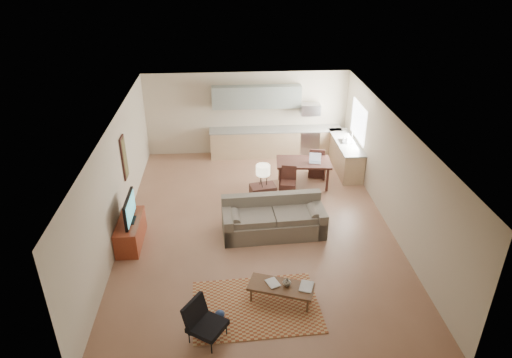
{
  "coord_description": "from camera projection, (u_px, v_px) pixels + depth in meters",
  "views": [
    {
      "loc": [
        -0.68,
        -9.5,
        6.27
      ],
      "look_at": [
        0.0,
        0.3,
        1.15
      ],
      "focal_mm": 32.0,
      "sensor_mm": 36.0,
      "label": 1
    }
  ],
  "objects": [
    {
      "name": "room",
      "position": [
        257.0,
        177.0,
        10.72
      ],
      "size": [
        9.0,
        9.0,
        9.0
      ],
      "color": "#8B5F47",
      "rests_on": "ground"
    },
    {
      "name": "console_table",
      "position": [
        263.0,
        198.0,
        11.82
      ],
      "size": [
        0.7,
        0.53,
        0.74
      ],
      "primitive_type": null,
      "rotation": [
        0.0,
        0.0,
        0.19
      ],
      "color": "#361B16",
      "rests_on": "floor"
    },
    {
      "name": "table_lamp",
      "position": [
        263.0,
        175.0,
        11.52
      ],
      "size": [
        0.37,
        0.37,
        0.59
      ],
      "primitive_type": null,
      "rotation": [
        0.0,
        0.0,
        0.03
      ],
      "color": "beige",
      "rests_on": "console_table"
    },
    {
      "name": "dining_chair_near",
      "position": [
        288.0,
        183.0,
        12.44
      ],
      "size": [
        0.49,
        0.51,
        0.87
      ],
      "primitive_type": null,
      "rotation": [
        0.0,
        0.0,
        -0.21
      ],
      "color": "#361B16",
      "rests_on": "floor"
    },
    {
      "name": "tv_credenza",
      "position": [
        131.0,
        232.0,
        10.55
      ],
      "size": [
        0.51,
        1.33,
        0.61
      ],
      "primitive_type": null,
      "color": "maroon",
      "rests_on": "floor"
    },
    {
      "name": "kitchen_counter_back",
      "position": [
        275.0,
        142.0,
        14.88
      ],
      "size": [
        4.26,
        0.64,
        0.92
      ],
      "primitive_type": null,
      "color": "tan",
      "rests_on": "ground"
    },
    {
      "name": "kitchen_range",
      "position": [
        309.0,
        141.0,
        14.96
      ],
      "size": [
        0.62,
        0.62,
        0.9
      ],
      "primitive_type": "cube",
      "color": "#A5A8AD",
      "rests_on": "ground"
    },
    {
      "name": "kitchen_microwave",
      "position": [
        310.0,
        109.0,
        14.46
      ],
      "size": [
        0.62,
        0.4,
        0.35
      ],
      "primitive_type": "cube",
      "color": "#A5A8AD",
      "rests_on": "room"
    },
    {
      "name": "book_b",
      "position": [
        300.0,
        285.0,
        8.79
      ],
      "size": [
        0.46,
        0.5,
        0.03
      ],
      "primitive_type": "imported",
      "rotation": [
        0.0,
        0.0,
        -0.35
      ],
      "color": "navy",
      "rests_on": "coffee_table"
    },
    {
      "name": "triptych",
      "position": [
        244.0,
        102.0,
        14.48
      ],
      "size": [
        1.7,
        0.04,
        0.5
      ],
      "primitive_type": null,
      "color": "beige",
      "rests_on": "room"
    },
    {
      "name": "upper_cabinets",
      "position": [
        257.0,
        97.0,
        14.29
      ],
      "size": [
        2.8,
        0.34,
        0.7
      ],
      "primitive_type": "cube",
      "color": "gray",
      "rests_on": "room"
    },
    {
      "name": "soap_bottle",
      "position": [
        344.0,
        139.0,
        13.65
      ],
      "size": [
        0.13,
        0.13,
        0.19
      ],
      "primitive_type": "imported",
      "rotation": [
        0.0,
        0.0,
        -0.26
      ],
      "color": "beige",
      "rests_on": "kitchen_counter_right"
    },
    {
      "name": "dining_table",
      "position": [
        303.0,
        173.0,
        13.04
      ],
      "size": [
        1.59,
        1.0,
        0.77
      ],
      "primitive_type": null,
      "rotation": [
        0.0,
        0.0,
        -0.09
      ],
      "color": "#361B16",
      "rests_on": "floor"
    },
    {
      "name": "book_a",
      "position": [
        268.0,
        285.0,
        8.8
      ],
      "size": [
        0.42,
        0.44,
        0.03
      ],
      "primitive_type": "imported",
      "rotation": [
        0.0,
        0.0,
        0.4
      ],
      "color": "maroon",
      "rests_on": "coffee_table"
    },
    {
      "name": "laptop",
      "position": [
        315.0,
        159.0,
        12.74
      ],
      "size": [
        0.36,
        0.3,
        0.24
      ],
      "primitive_type": null,
      "rotation": [
        0.0,
        0.0,
        -0.19
      ],
      "color": "#A5A8AD",
      "rests_on": "dining_table"
    },
    {
      "name": "coffee_table",
      "position": [
        281.0,
        293.0,
        8.88
      ],
      "size": [
        1.36,
        0.89,
        0.38
      ],
      "primitive_type": null,
      "rotation": [
        0.0,
        0.0,
        -0.34
      ],
      "color": "#4A2E1A",
      "rests_on": "floor"
    },
    {
      "name": "dining_chair_far",
      "position": [
        317.0,
        161.0,
        13.58
      ],
      "size": [
        0.53,
        0.55,
        0.93
      ],
      "primitive_type": null,
      "rotation": [
        0.0,
        0.0,
        2.92
      ],
      "color": "#361B16",
      "rests_on": "floor"
    },
    {
      "name": "window_right",
      "position": [
        358.0,
        121.0,
        13.48
      ],
      "size": [
        0.02,
        1.4,
        1.05
      ],
      "primitive_type": "cube",
      "color": "white",
      "rests_on": "room"
    },
    {
      "name": "armchair",
      "position": [
        207.0,
        323.0,
        7.94
      ],
      "size": [
        0.92,
        0.92,
        0.76
      ],
      "primitive_type": null,
      "rotation": [
        0.0,
        0.0,
        0.99
      ],
      "color": "black",
      "rests_on": "floor"
    },
    {
      "name": "wall_art_left",
      "position": [
        124.0,
        158.0,
        11.23
      ],
      "size": [
        0.06,
        0.42,
        1.1
      ],
      "primitive_type": null,
      "color": "brown",
      "rests_on": "room"
    },
    {
      "name": "vase",
      "position": [
        287.0,
        282.0,
        8.77
      ],
      "size": [
        0.18,
        0.18,
        0.17
      ],
      "primitive_type": "imported",
      "rotation": [
        0.0,
        0.0,
        -0.05
      ],
      "color": "black",
      "rests_on": "coffee_table"
    },
    {
      "name": "kitchen_counter_right",
      "position": [
        345.0,
        155.0,
        13.96
      ],
      "size": [
        0.64,
        2.26,
        0.92
      ],
      "primitive_type": null,
      "color": "tan",
      "rests_on": "ground"
    },
    {
      "name": "rug",
      "position": [
        256.0,
        306.0,
        8.82
      ],
      "size": [
        2.52,
        1.81,
        0.02
      ],
      "primitive_type": "cube",
      "rotation": [
        0.0,
        0.0,
        0.05
      ],
      "color": "brown",
      "rests_on": "floor"
    },
    {
      "name": "sofa",
      "position": [
        274.0,
        217.0,
        10.85
      ],
      "size": [
        2.59,
        1.24,
        0.88
      ],
      "primitive_type": null,
      "rotation": [
        0.0,
        0.0,
        0.06
      ],
      "color": "#675F52",
      "rests_on": "floor"
    },
    {
      "name": "tv",
      "position": [
        129.0,
        209.0,
        10.27
      ],
      "size": [
        0.1,
        1.02,
        0.61
      ],
      "primitive_type": null,
      "color": "black",
      "rests_on": "tv_credenza"
    }
  ]
}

